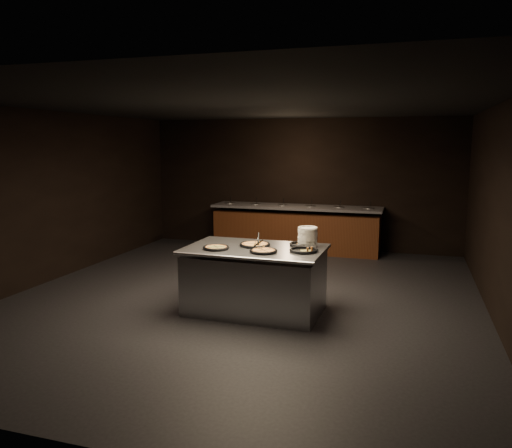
% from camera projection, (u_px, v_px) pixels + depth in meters
% --- Properties ---
extents(room, '(7.02, 8.02, 2.92)m').
position_uv_depth(room, '(244.00, 204.00, 7.45)').
color(room, black).
rests_on(room, ground).
extents(salad_bar, '(3.70, 0.83, 1.18)m').
position_uv_depth(salad_bar, '(296.00, 231.00, 10.96)').
color(salad_bar, '#562A14').
rests_on(salad_bar, ground).
extents(serving_counter, '(1.93, 1.26, 0.92)m').
position_uv_depth(serving_counter, '(255.00, 281.00, 7.01)').
color(serving_counter, silver).
rests_on(serving_counter, ground).
extents(plate_stack, '(0.27, 0.27, 0.27)m').
position_uv_depth(plate_stack, '(308.00, 237.00, 6.99)').
color(plate_stack, silver).
rests_on(plate_stack, serving_counter).
extents(pan_veggie_whole, '(0.36, 0.36, 0.04)m').
position_uv_depth(pan_veggie_whole, '(216.00, 248.00, 6.83)').
color(pan_veggie_whole, black).
rests_on(pan_veggie_whole, serving_counter).
extents(pan_cheese_whole, '(0.43, 0.43, 0.04)m').
position_uv_depth(pan_cheese_whole, '(255.00, 244.00, 7.04)').
color(pan_cheese_whole, black).
rests_on(pan_cheese_whole, serving_counter).
extents(pan_cheese_slices_a, '(0.35, 0.35, 0.04)m').
position_uv_depth(pan_cheese_slices_a, '(302.00, 244.00, 7.05)').
color(pan_cheese_slices_a, black).
rests_on(pan_cheese_slices_a, serving_counter).
extents(pan_cheese_slices_b, '(0.37, 0.37, 0.04)m').
position_uv_depth(pan_cheese_slices_b, '(263.00, 251.00, 6.62)').
color(pan_cheese_slices_b, black).
rests_on(pan_cheese_slices_b, serving_counter).
extents(pan_veggie_slices, '(0.39, 0.39, 0.04)m').
position_uv_depth(pan_veggie_slices, '(304.00, 250.00, 6.67)').
color(pan_veggie_slices, black).
rests_on(pan_veggie_slices, serving_counter).
extents(server_left, '(0.18, 0.35, 0.18)m').
position_uv_depth(server_left, '(258.00, 240.00, 7.05)').
color(server_left, silver).
rests_on(server_left, serving_counter).
extents(server_right, '(0.29, 0.20, 0.15)m').
position_uv_depth(server_right, '(261.00, 245.00, 6.72)').
color(server_right, silver).
rests_on(server_right, serving_counter).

